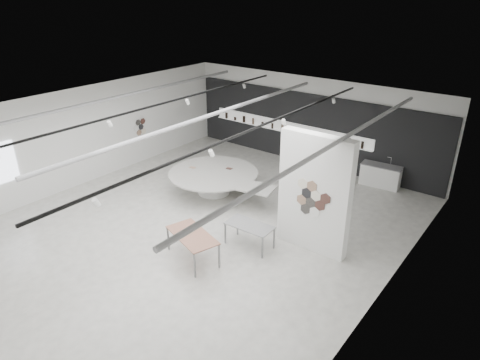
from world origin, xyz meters
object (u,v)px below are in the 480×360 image
Objects in this scene: sample_table_stone at (250,227)px; kitchen_counter at (380,176)px; display_island at (215,180)px; sample_table_wood at (192,236)px; partition_column at (314,194)px.

sample_table_stone is 6.79m from kitchen_counter.
sample_table_wood is at bearing -68.32° from display_island.
kitchen_counter reaches higher than sample_table_stone.
display_island is at bearing 167.39° from partition_column.
sample_table_stone is (0.90, 1.53, -0.07)m from sample_table_wood.
sample_table_wood is (2.31, -3.67, 0.19)m from display_island.
sample_table_stone is 0.92× the size of kitchen_counter.
kitchen_counter is (2.42, 8.14, -0.31)m from sample_table_wood.
display_island is 3.86m from sample_table_stone.
kitchen_counter is at bearing 73.44° from sample_table_wood.
sample_table_stone is at bearing -44.18° from display_island.
kitchen_counter is at bearing 32.93° from display_island.
kitchen_counter is at bearing 77.07° from sample_table_stone.
sample_table_wood reaches higher than sample_table_stone.
sample_table_stone is at bearing 59.42° from sample_table_wood.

